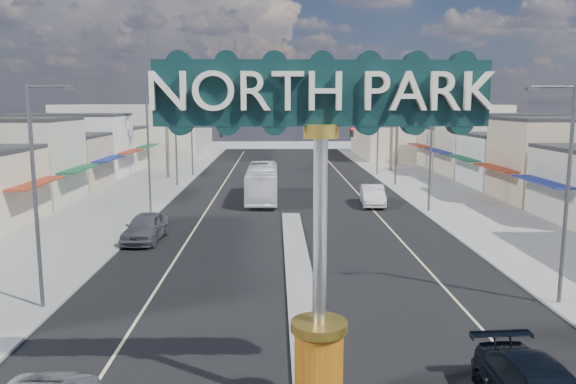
{
  "coord_description": "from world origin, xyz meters",
  "views": [
    {
      "loc": [
        -1.14,
        -11.97,
        8.28
      ],
      "look_at": [
        -0.58,
        12.43,
        4.4
      ],
      "focal_mm": 35.0,
      "sensor_mm": 36.0,
      "label": 1
    }
  ],
  "objects_px": {
    "streetlight_r_far": "(377,131)",
    "palm_right_mid": "(393,83)",
    "gateway_sign": "(320,197)",
    "palm_left_far": "(165,73)",
    "streetlight_l_mid": "(150,147)",
    "traffic_signal_right": "(378,143)",
    "car_parked_left": "(146,227)",
    "streetlight_r_near": "(564,184)",
    "traffic_signal_left": "(194,144)",
    "streetlight_l_far": "(193,132)",
    "streetlight_r_mid": "(429,146)",
    "streetlight_l_near": "(39,186)",
    "car_parked_right": "(373,195)",
    "palm_right_far": "(399,71)",
    "city_bus": "(262,183)"
  },
  "relations": [
    {
      "from": "traffic_signal_left",
      "to": "traffic_signal_right",
      "type": "relative_size",
      "value": 1.0
    },
    {
      "from": "palm_right_far",
      "to": "city_bus",
      "type": "relative_size",
      "value": 1.3
    },
    {
      "from": "traffic_signal_right",
      "to": "streetlight_r_near",
      "type": "xyz_separation_m",
      "value": [
        1.25,
        -33.99,
        0.79
      ]
    },
    {
      "from": "streetlight_l_mid",
      "to": "palm_right_far",
      "type": "xyz_separation_m",
      "value": [
        25.43,
        32.0,
        7.32
      ]
    },
    {
      "from": "streetlight_l_mid",
      "to": "traffic_signal_left",
      "type": "bearing_deg",
      "value": 84.9
    },
    {
      "from": "streetlight_l_mid",
      "to": "streetlight_r_near",
      "type": "distance_m",
      "value": 28.9
    },
    {
      "from": "traffic_signal_right",
      "to": "streetlight_l_mid",
      "type": "bearing_deg",
      "value": -144.5
    },
    {
      "from": "streetlight_l_near",
      "to": "car_parked_left",
      "type": "height_order",
      "value": "streetlight_l_near"
    },
    {
      "from": "palm_left_far",
      "to": "palm_right_mid",
      "type": "height_order",
      "value": "palm_left_far"
    },
    {
      "from": "palm_right_mid",
      "to": "streetlight_r_mid",
      "type": "bearing_deg",
      "value": -95.64
    },
    {
      "from": "city_bus",
      "to": "car_parked_left",
      "type": "bearing_deg",
      "value": -115.07
    },
    {
      "from": "palm_left_far",
      "to": "streetlight_r_mid",
      "type": "bearing_deg",
      "value": -40.48
    },
    {
      "from": "streetlight_l_mid",
      "to": "car_parked_left",
      "type": "xyz_separation_m",
      "value": [
        1.43,
        -8.64,
        -4.21
      ]
    },
    {
      "from": "streetlight_l_mid",
      "to": "palm_right_mid",
      "type": "distance_m",
      "value": 35.44
    },
    {
      "from": "palm_right_far",
      "to": "palm_left_far",
      "type": "bearing_deg",
      "value": -156.8
    },
    {
      "from": "streetlight_l_mid",
      "to": "streetlight_r_far",
      "type": "height_order",
      "value": "same"
    },
    {
      "from": "streetlight_r_mid",
      "to": "streetlight_l_near",
      "type": "bearing_deg",
      "value": -136.21
    },
    {
      "from": "traffic_signal_left",
      "to": "streetlight_r_near",
      "type": "relative_size",
      "value": 0.67
    },
    {
      "from": "gateway_sign",
      "to": "car_parked_left",
      "type": "distance_m",
      "value": 21.96
    },
    {
      "from": "traffic_signal_right",
      "to": "streetlight_l_far",
      "type": "bearing_deg",
      "value": 157.8
    },
    {
      "from": "traffic_signal_left",
      "to": "streetlight_l_far",
      "type": "distance_m",
      "value": 8.14
    },
    {
      "from": "traffic_signal_right",
      "to": "palm_left_far",
      "type": "xyz_separation_m",
      "value": [
        -22.18,
        6.01,
        7.22
      ]
    },
    {
      "from": "streetlight_r_far",
      "to": "car_parked_right",
      "type": "bearing_deg",
      "value": -100.8
    },
    {
      "from": "traffic_signal_right",
      "to": "palm_right_mid",
      "type": "bearing_deg",
      "value": 72.37
    },
    {
      "from": "streetlight_l_far",
      "to": "city_bus",
      "type": "height_order",
      "value": "streetlight_l_far"
    },
    {
      "from": "gateway_sign",
      "to": "traffic_signal_left",
      "type": "relative_size",
      "value": 1.53
    },
    {
      "from": "traffic_signal_left",
      "to": "palm_left_far",
      "type": "bearing_deg",
      "value": 122.43
    },
    {
      "from": "gateway_sign",
      "to": "car_parked_right",
      "type": "bearing_deg",
      "value": 77.62
    },
    {
      "from": "traffic_signal_right",
      "to": "streetlight_r_near",
      "type": "height_order",
      "value": "streetlight_r_near"
    },
    {
      "from": "car_parked_right",
      "to": "streetlight_l_near",
      "type": "bearing_deg",
      "value": -122.31
    },
    {
      "from": "streetlight_r_mid",
      "to": "palm_left_far",
      "type": "xyz_separation_m",
      "value": [
        -23.43,
        20.0,
        6.43
      ]
    },
    {
      "from": "gateway_sign",
      "to": "city_bus",
      "type": "bearing_deg",
      "value": 93.85
    },
    {
      "from": "palm_right_far",
      "to": "city_bus",
      "type": "xyz_separation_m",
      "value": [
        -17.27,
        -26.25,
        -10.88
      ]
    },
    {
      "from": "streetlight_l_far",
      "to": "palm_right_far",
      "type": "bearing_deg",
      "value": 21.46
    },
    {
      "from": "palm_left_far",
      "to": "city_bus",
      "type": "xyz_separation_m",
      "value": [
        10.73,
        -14.25,
        -9.99
      ]
    },
    {
      "from": "palm_right_mid",
      "to": "car_parked_right",
      "type": "height_order",
      "value": "palm_right_mid"
    },
    {
      "from": "gateway_sign",
      "to": "palm_left_far",
      "type": "bearing_deg",
      "value": 105.15
    },
    {
      "from": "traffic_signal_left",
      "to": "car_parked_left",
      "type": "xyz_separation_m",
      "value": [
        0.18,
        -22.63,
        -3.42
      ]
    },
    {
      "from": "streetlight_r_far",
      "to": "palm_right_mid",
      "type": "distance_m",
      "value": 7.3
    },
    {
      "from": "gateway_sign",
      "to": "traffic_signal_right",
      "type": "xyz_separation_m",
      "value": [
        9.18,
        42.02,
        -1.65
      ]
    },
    {
      "from": "streetlight_r_mid",
      "to": "streetlight_r_far",
      "type": "distance_m",
      "value": 22.0
    },
    {
      "from": "car_parked_right",
      "to": "city_bus",
      "type": "bearing_deg",
      "value": 167.28
    },
    {
      "from": "palm_left_far",
      "to": "car_parked_left",
      "type": "height_order",
      "value": "palm_left_far"
    },
    {
      "from": "traffic_signal_right",
      "to": "palm_left_far",
      "type": "height_order",
      "value": "palm_left_far"
    },
    {
      "from": "city_bus",
      "to": "streetlight_r_near",
      "type": "bearing_deg",
      "value": -63.75
    },
    {
      "from": "gateway_sign",
      "to": "streetlight_l_mid",
      "type": "height_order",
      "value": "gateway_sign"
    },
    {
      "from": "streetlight_l_near",
      "to": "streetlight_l_far",
      "type": "distance_m",
      "value": 42.0
    },
    {
      "from": "streetlight_l_mid",
      "to": "city_bus",
      "type": "bearing_deg",
      "value": 35.18
    },
    {
      "from": "streetlight_l_near",
      "to": "palm_left_far",
      "type": "height_order",
      "value": "palm_left_far"
    },
    {
      "from": "traffic_signal_left",
      "to": "traffic_signal_right",
      "type": "height_order",
      "value": "same"
    }
  ]
}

